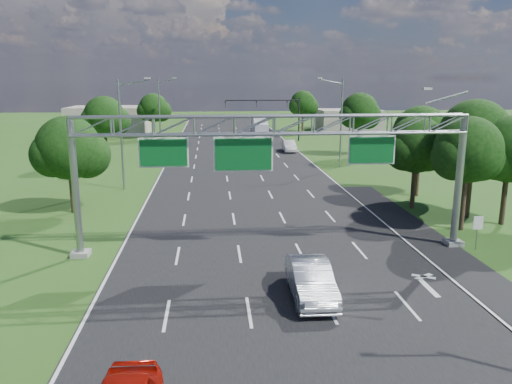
{
  "coord_description": "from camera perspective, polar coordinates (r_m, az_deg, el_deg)",
  "views": [
    {
      "loc": [
        -3.28,
        -16.2,
        10.09
      ],
      "look_at": [
        -0.71,
        12.75,
        3.44
      ],
      "focal_mm": 35.0,
      "sensor_mm": 36.0,
      "label": 1
    }
  ],
  "objects": [
    {
      "name": "road",
      "position": [
        47.4,
        -0.99,
        0.6
      ],
      "size": [
        18.0,
        180.0,
        0.02
      ],
      "primitive_type": "cube",
      "color": "black",
      "rests_on": "ground"
    },
    {
      "name": "tree_verge_lb",
      "position": [
        62.7,
        -16.87,
        8.07
      ],
      "size": [
        5.76,
        4.8,
        8.06
      ],
      "color": "#2D2116",
      "rests_on": "ground"
    },
    {
      "name": "car_queue_b",
      "position": [
        73.92,
        -0.78,
        5.55
      ],
      "size": [
        2.78,
        4.93,
        1.3
      ],
      "primitive_type": "imported",
      "rotation": [
        0.0,
        0.0,
        0.14
      ],
      "color": "black",
      "rests_on": "ground"
    },
    {
      "name": "streetlight_r_mid",
      "position": [
        58.23,
        9.54,
        8.27
      ],
      "size": [
        2.97,
        0.22,
        10.16
      ],
      "color": "gray",
      "rests_on": "ground"
    },
    {
      "name": "tree_verge_rd",
      "position": [
        67.24,
        11.81,
        8.82
      ],
      "size": [
        5.76,
        4.8,
        8.28
      ],
      "color": "#2D2116",
      "rests_on": "ground"
    },
    {
      "name": "streetlight_l_far",
      "position": [
        81.72,
        -10.85,
        9.5
      ],
      "size": [
        2.97,
        0.22,
        10.16
      ],
      "color": "gray",
      "rests_on": "ground"
    },
    {
      "name": "traffic_signal",
      "position": [
        82.05,
        2.5,
        9.44
      ],
      "size": [
        12.21,
        0.24,
        7.0
      ],
      "color": "black",
      "rests_on": "ground"
    },
    {
      "name": "car_queue_d",
      "position": [
        70.52,
        3.8,
        5.27
      ],
      "size": [
        1.73,
        4.7,
        1.54
      ],
      "primitive_type": "imported",
      "rotation": [
        0.0,
        0.0,
        -0.02
      ],
      "color": "silver",
      "rests_on": "ground"
    },
    {
      "name": "building_left",
      "position": [
        96.34,
        -16.43,
        7.85
      ],
      "size": [
        14.0,
        10.0,
        5.0
      ],
      "primitive_type": "cube",
      "color": "gray",
      "rests_on": "ground"
    },
    {
      "name": "silver_sedan",
      "position": [
        23.89,
        6.27,
        -9.93
      ],
      "size": [
        1.88,
        5.24,
        1.72
      ],
      "primitive_type": "imported",
      "rotation": [
        0.0,
        0.0,
        -0.01
      ],
      "color": "silver",
      "rests_on": "ground"
    },
    {
      "name": "sign_gantry",
      "position": [
        28.6,
        2.23,
        6.46
      ],
      "size": [
        23.5,
        1.0,
        9.56
      ],
      "color": "gray",
      "rests_on": "ground"
    },
    {
      "name": "regulatory_sign",
      "position": [
        32.53,
        24.02,
        -3.56
      ],
      "size": [
        0.6,
        0.08,
        2.1
      ],
      "color": "gray",
      "rests_on": "ground"
    },
    {
      "name": "tree_verge_la",
      "position": [
        40.04,
        -20.5,
        4.42
      ],
      "size": [
        5.76,
        4.8,
        7.4
      ],
      "color": "#2D2116",
      "rests_on": "ground"
    },
    {
      "name": "tree_cluster_right",
      "position": [
        40.02,
        21.91,
        5.11
      ],
      "size": [
        9.91,
        14.6,
        8.68
      ],
      "color": "#2D2116",
      "rests_on": "ground"
    },
    {
      "name": "ground",
      "position": [
        47.4,
        -0.99,
        0.6
      ],
      "size": [
        220.0,
        220.0,
        0.0
      ],
      "primitive_type": "plane",
      "color": "#2C4C16",
      "rests_on": "ground"
    },
    {
      "name": "tree_verge_re",
      "position": [
        95.94,
        5.43,
        9.91
      ],
      "size": [
        5.76,
        4.8,
        7.84
      ],
      "color": "#2D2116",
      "rests_on": "ground"
    },
    {
      "name": "road_flare",
      "position": [
        34.58,
        18.19,
        -4.75
      ],
      "size": [
        3.0,
        30.0,
        0.02
      ],
      "primitive_type": "cube",
      "color": "black",
      "rests_on": "ground"
    },
    {
      "name": "car_queue_c",
      "position": [
        78.11,
        -8.55,
        5.88
      ],
      "size": [
        1.93,
        4.43,
        1.49
      ],
      "primitive_type": "imported",
      "rotation": [
        0.0,
        0.0,
        0.04
      ],
      "color": "black",
      "rests_on": "ground"
    },
    {
      "name": "streetlight_l_near",
      "position": [
        47.1,
        -14.97,
        6.96
      ],
      "size": [
        2.97,
        0.22,
        10.16
      ],
      "color": "gray",
      "rests_on": "ground"
    },
    {
      "name": "tree_verge_lc",
      "position": [
        86.92,
        -11.59,
        9.26
      ],
      "size": [
        5.76,
        4.8,
        7.62
      ],
      "color": "#2D2116",
      "rests_on": "ground"
    },
    {
      "name": "building_right",
      "position": [
        102.24,
        10.52,
        8.14
      ],
      "size": [
        12.0,
        9.0,
        4.0
      ],
      "primitive_type": "cube",
      "color": "gray",
      "rests_on": "ground"
    },
    {
      "name": "box_truck",
      "position": [
        91.25,
        0.38,
        7.53
      ],
      "size": [
        2.63,
        8.6,
        3.25
      ],
      "rotation": [
        0.0,
        0.0,
        0.01
      ],
      "color": "white",
      "rests_on": "ground"
    }
  ]
}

